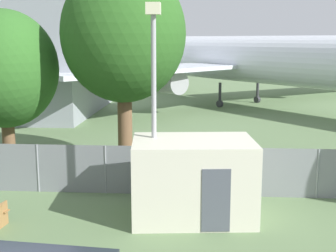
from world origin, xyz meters
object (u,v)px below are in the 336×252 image
at_px(tree_left_of_cabin, 4,69).
at_px(airplane, 252,60).
at_px(tree_behind_benches, 123,35).
at_px(portable_cabin, 193,179).

bearing_deg(tree_left_of_cabin, airplane, 57.05).
xyz_separation_m(airplane, tree_left_of_cabin, (-12.70, -19.60, 0.42)).
relative_size(tree_left_of_cabin, tree_behind_benches, 0.79).
height_order(airplane, tree_behind_benches, airplane).
distance_m(portable_cabin, tree_left_of_cabin, 10.48).
height_order(portable_cabin, tree_left_of_cabin, tree_left_of_cabin).
xyz_separation_m(airplane, tree_behind_benches, (-7.46, -19.56, 1.89)).
height_order(airplane, tree_left_of_cabin, airplane).
height_order(airplane, portable_cabin, airplane).
xyz_separation_m(airplane, portable_cabin, (-4.37, -25.17, -2.64)).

